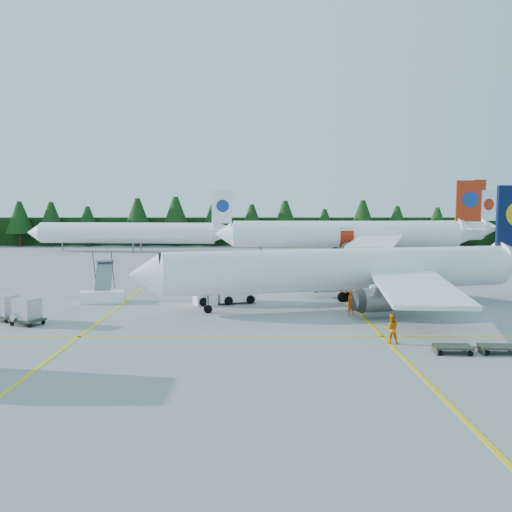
{
  "coord_description": "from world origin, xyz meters",
  "views": [
    {
      "loc": [
        -2.57,
        -42.94,
        8.64
      ],
      "look_at": [
        -2.22,
        14.78,
        3.5
      ],
      "focal_mm": 40.0,
      "sensor_mm": 36.0,
      "label": 1
    }
  ],
  "objects_px": {
    "airliner_red": "(341,235)",
    "airstairs": "(103,293)",
    "service_truck": "(225,289)",
    "airliner_navy": "(336,271)"
  },
  "relations": [
    {
      "from": "airliner_red",
      "to": "service_truck",
      "type": "bearing_deg",
      "value": -109.8
    },
    {
      "from": "airliner_navy",
      "to": "service_truck",
      "type": "height_order",
      "value": "airliner_navy"
    },
    {
      "from": "airliner_navy",
      "to": "service_truck",
      "type": "xyz_separation_m",
      "value": [
        -9.52,
        2.02,
        -1.87
      ]
    },
    {
      "from": "airstairs",
      "to": "service_truck",
      "type": "bearing_deg",
      "value": -14.33
    },
    {
      "from": "airliner_navy",
      "to": "airliner_red",
      "type": "bearing_deg",
      "value": 67.52
    },
    {
      "from": "airliner_navy",
      "to": "airstairs",
      "type": "relative_size",
      "value": 6.36
    },
    {
      "from": "airliner_red",
      "to": "service_truck",
      "type": "height_order",
      "value": "airliner_red"
    },
    {
      "from": "airstairs",
      "to": "service_truck",
      "type": "relative_size",
      "value": 0.99
    },
    {
      "from": "airliner_navy",
      "to": "airliner_red",
      "type": "xyz_separation_m",
      "value": [
        7.6,
        46.3,
        0.68
      ]
    },
    {
      "from": "airliner_red",
      "to": "airstairs",
      "type": "xyz_separation_m",
      "value": [
        -28.16,
        -43.29,
        -3.07
      ]
    }
  ]
}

